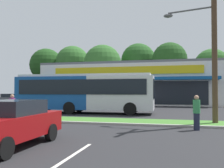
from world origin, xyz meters
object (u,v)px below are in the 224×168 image
(car_1, at_px, (10,123))
(pedestrian_near_bench, at_px, (197,113))
(utility_pole, at_px, (211,37))
(car_0, at_px, (61,100))
(pedestrian_by_pole, at_px, (12,109))
(city_bus, at_px, (84,92))
(car_2, at_px, (13,100))

(car_1, bearing_deg, pedestrian_near_bench, 129.11)
(utility_pole, xyz_separation_m, car_0, (-14.40, 11.08, -4.16))
(car_1, xyz_separation_m, pedestrian_by_pole, (-3.65, 5.14, 0.04))
(city_bus, bearing_deg, car_0, 127.63)
(city_bus, xyz_separation_m, car_2, (-11.36, 6.25, -0.98))
(utility_pole, xyz_separation_m, pedestrian_by_pole, (-11.11, -2.30, -4.08))
(utility_pole, bearing_deg, pedestrian_by_pole, -168.28)
(car_1, relative_size, car_2, 1.04)
(utility_pole, relative_size, pedestrian_near_bench, 5.47)
(car_0, xyz_separation_m, pedestrian_near_bench, (13.38, -13.29, 0.08))
(car_1, bearing_deg, car_2, -144.55)
(car_2, bearing_deg, pedestrian_by_pole, -54.50)
(city_bus, bearing_deg, utility_pole, -29.37)
(city_bus, height_order, car_1, city_bus)
(utility_pole, bearing_deg, city_bus, 152.30)
(utility_pole, xyz_separation_m, pedestrian_near_bench, (-1.02, -2.21, -4.09))
(car_0, xyz_separation_m, pedestrian_by_pole, (3.30, -13.38, 0.08))
(pedestrian_near_bench, bearing_deg, utility_pole, 66.80)
(car_0, distance_m, pedestrian_near_bench, 18.86)
(utility_pole, height_order, car_0, utility_pole)
(city_bus, xyz_separation_m, car_1, (1.90, -12.36, -0.96))
(city_bus, bearing_deg, car_2, 149.49)
(utility_pole, bearing_deg, car_1, -135.05)
(city_bus, distance_m, car_1, 12.54)
(utility_pole, distance_m, city_bus, 11.03)
(utility_pole, distance_m, car_1, 11.32)
(car_1, xyz_separation_m, car_2, (-13.25, 18.61, -0.02))
(utility_pole, relative_size, car_0, 2.14)
(pedestrian_near_bench, bearing_deg, car_1, -139.31)
(car_0, height_order, car_1, car_1)
(utility_pole, height_order, car_2, utility_pole)
(car_0, bearing_deg, city_bus, -50.70)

